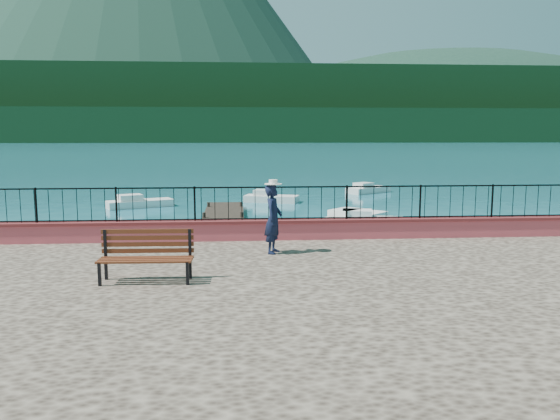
{
  "coord_description": "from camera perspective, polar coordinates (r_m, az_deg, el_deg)",
  "views": [
    {
      "loc": [
        -1.25,
        -11.9,
        4.23
      ],
      "look_at": [
        -0.18,
        2.0,
        2.3
      ],
      "focal_mm": 35.0,
      "sensor_mm": 36.0,
      "label": 1
    }
  ],
  "objects": [
    {
      "name": "railing",
      "position": [
        15.77,
        0.19,
        0.69
      ],
      "size": [
        27.0,
        0.05,
        0.95
      ],
      "primitive_type": "cube",
      "color": "black",
      "rests_on": "parapet"
    },
    {
      "name": "boat_1",
      "position": [
        25.56,
        9.34,
        -0.84
      ],
      "size": [
        4.01,
        2.11,
        0.8
      ],
      "primitive_type": "cube",
      "rotation": [
        0.0,
        0.0,
        -0.22
      ],
      "color": "silver",
      "rests_on": "ground"
    },
    {
      "name": "park_bench",
      "position": [
        11.67,
        -13.8,
        -5.8
      ],
      "size": [
        1.94,
        0.69,
        1.07
      ],
      "rotation": [
        0.0,
        0.0,
        -0.03
      ],
      "color": "black",
      "rests_on": "promenade"
    },
    {
      "name": "boat_3",
      "position": [
        33.02,
        -14.43,
        0.98
      ],
      "size": [
        3.97,
        2.76,
        0.8
      ],
      "primitive_type": "cube",
      "rotation": [
        0.0,
        0.0,
        0.43
      ],
      "color": "silver",
      "rests_on": "ground"
    },
    {
      "name": "parapet",
      "position": [
        15.89,
        0.19,
        -2.05
      ],
      "size": [
        28.0,
        0.46,
        0.58
      ],
      "primitive_type": "cube",
      "color": "#CD4A55",
      "rests_on": "promenade"
    },
    {
      "name": "ground",
      "position": [
        12.69,
        1.55,
        -11.59
      ],
      "size": [
        2000.0,
        2000.0,
        0.0
      ],
      "primitive_type": "plane",
      "color": "#19596B",
      "rests_on": "ground"
    },
    {
      "name": "companion_hill",
      "position": [
        613.22,
        16.88,
        7.16
      ],
      "size": [
        448.0,
        384.0,
        180.0
      ],
      "primitive_type": "ellipsoid",
      "color": "#142D23",
      "rests_on": "ground"
    },
    {
      "name": "boat_5",
      "position": [
        40.38,
        9.21,
        2.34
      ],
      "size": [
        3.63,
        3.09,
        0.8
      ],
      "primitive_type": "cube",
      "rotation": [
        0.0,
        0.0,
        0.61
      ],
      "color": "silver",
      "rests_on": "ground"
    },
    {
      "name": "boat_4",
      "position": [
        34.41,
        -0.9,
        1.5
      ],
      "size": [
        3.58,
        2.24,
        0.8
      ],
      "primitive_type": "cube",
      "rotation": [
        0.0,
        0.0,
        -0.3
      ],
      "color": "silver",
      "rests_on": "ground"
    },
    {
      "name": "hat",
      "position": [
        13.85,
        -0.72,
        2.94
      ],
      "size": [
        0.44,
        0.44,
        0.12
      ],
      "primitive_type": "cylinder",
      "color": "white",
      "rests_on": "person"
    },
    {
      "name": "dock",
      "position": [
        24.26,
        -6.11,
        -1.84
      ],
      "size": [
        2.0,
        16.0,
        0.3
      ],
      "primitive_type": "cube",
      "color": "#2D231C",
      "rests_on": "ground"
    },
    {
      "name": "boat_2",
      "position": [
        26.26,
        7.67,
        -0.57
      ],
      "size": [
        4.01,
        4.0,
        0.8
      ],
      "primitive_type": "cube",
      "rotation": [
        0.0,
        0.0,
        0.78
      ],
      "color": "white",
      "rests_on": "ground"
    },
    {
      "name": "person",
      "position": [
        13.96,
        -0.71,
        -0.94
      ],
      "size": [
        0.61,
        0.75,
        1.78
      ],
      "primitive_type": "imported",
      "rotation": [
        0.0,
        0.0,
        1.25
      ],
      "color": "black",
      "rests_on": "promenade"
    },
    {
      "name": "boat_0",
      "position": [
        21.08,
        -12.01,
        -2.76
      ],
      "size": [
        4.48,
        2.5,
        0.8
      ],
      "primitive_type": "cube",
      "rotation": [
        0.0,
        0.0,
        0.3
      ],
      "color": "white",
      "rests_on": "ground"
    },
    {
      "name": "foothills",
      "position": [
        372.32,
        -4.28,
        10.61
      ],
      "size": [
        900.0,
        120.0,
        44.0
      ],
      "primitive_type": "cube",
      "color": "black",
      "rests_on": "ground"
    },
    {
      "name": "far_forest",
      "position": [
        311.94,
        -4.22,
        8.75
      ],
      "size": [
        900.0,
        60.0,
        18.0
      ],
      "primitive_type": "cube",
      "color": "black",
      "rests_on": "ground"
    }
  ]
}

